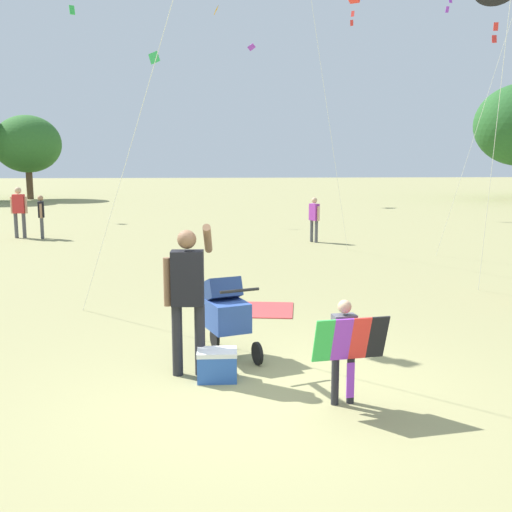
{
  "coord_description": "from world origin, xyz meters",
  "views": [
    {
      "loc": [
        -0.4,
        -6.17,
        2.53
      ],
      "look_at": [
        0.01,
        1.23,
        1.3
      ],
      "focal_mm": 43.31,
      "sensor_mm": 36.0,
      "label": 1
    }
  ],
  "objects_px": {
    "child_with_butterfly_kite": "(345,343)",
    "stroller": "(225,311)",
    "person_adult_flyer": "(188,289)",
    "person_couple_left": "(41,213)",
    "picnic_blanket": "(255,310)",
    "person_sitting_far": "(19,208)",
    "cooler_box": "(217,365)",
    "person_kid_running": "(314,216)"
  },
  "relations": [
    {
      "from": "stroller",
      "to": "person_kid_running",
      "type": "distance_m",
      "value": 10.45
    },
    {
      "from": "stroller",
      "to": "person_couple_left",
      "type": "relative_size",
      "value": 0.86
    },
    {
      "from": "picnic_blanket",
      "to": "person_kid_running",
      "type": "bearing_deg",
      "value": 74.65
    },
    {
      "from": "child_with_butterfly_kite",
      "to": "person_couple_left",
      "type": "height_order",
      "value": "person_couple_left"
    },
    {
      "from": "person_sitting_far",
      "to": "person_kid_running",
      "type": "height_order",
      "value": "person_sitting_far"
    },
    {
      "from": "child_with_butterfly_kite",
      "to": "stroller",
      "type": "distance_m",
      "value": 1.96
    },
    {
      "from": "person_adult_flyer",
      "to": "person_couple_left",
      "type": "height_order",
      "value": "person_adult_flyer"
    },
    {
      "from": "person_couple_left",
      "to": "person_kid_running",
      "type": "height_order",
      "value": "person_couple_left"
    },
    {
      "from": "person_sitting_far",
      "to": "person_couple_left",
      "type": "height_order",
      "value": "person_sitting_far"
    },
    {
      "from": "child_with_butterfly_kite",
      "to": "person_kid_running",
      "type": "bearing_deg",
      "value": 83.01
    },
    {
      "from": "person_couple_left",
      "to": "picnic_blanket",
      "type": "distance_m",
      "value": 10.81
    },
    {
      "from": "child_with_butterfly_kite",
      "to": "cooler_box",
      "type": "height_order",
      "value": "child_with_butterfly_kite"
    },
    {
      "from": "person_adult_flyer",
      "to": "person_kid_running",
      "type": "relative_size",
      "value": 1.36
    },
    {
      "from": "stroller",
      "to": "person_couple_left",
      "type": "distance_m",
      "value": 12.59
    },
    {
      "from": "picnic_blanket",
      "to": "stroller",
      "type": "bearing_deg",
      "value": -101.88
    },
    {
      "from": "person_couple_left",
      "to": "cooler_box",
      "type": "distance_m",
      "value": 13.27
    },
    {
      "from": "stroller",
      "to": "person_kid_running",
      "type": "bearing_deg",
      "value": 75.45
    },
    {
      "from": "person_adult_flyer",
      "to": "person_couple_left",
      "type": "bearing_deg",
      "value": 112.84
    },
    {
      "from": "person_sitting_far",
      "to": "cooler_box",
      "type": "xyz_separation_m",
      "value": [
        6.05,
        -12.28,
        -0.73
      ]
    },
    {
      "from": "person_adult_flyer",
      "to": "person_kid_running",
      "type": "xyz_separation_m",
      "value": [
        3.05,
        10.69,
        -0.26
      ]
    },
    {
      "from": "person_kid_running",
      "to": "child_with_butterfly_kite",
      "type": "bearing_deg",
      "value": -96.99
    },
    {
      "from": "stroller",
      "to": "picnic_blanket",
      "type": "distance_m",
      "value": 2.48
    },
    {
      "from": "person_sitting_far",
      "to": "cooler_box",
      "type": "height_order",
      "value": "person_sitting_far"
    },
    {
      "from": "person_couple_left",
      "to": "picnic_blanket",
      "type": "height_order",
      "value": "person_couple_left"
    },
    {
      "from": "person_sitting_far",
      "to": "person_couple_left",
      "type": "bearing_deg",
      "value": -12.46
    },
    {
      "from": "stroller",
      "to": "person_couple_left",
      "type": "height_order",
      "value": "person_couple_left"
    },
    {
      "from": "child_with_butterfly_kite",
      "to": "cooler_box",
      "type": "xyz_separation_m",
      "value": [
        -1.29,
        0.78,
        -0.48
      ]
    },
    {
      "from": "person_sitting_far",
      "to": "person_kid_running",
      "type": "bearing_deg",
      "value": -9.03
    },
    {
      "from": "person_kid_running",
      "to": "picnic_blanket",
      "type": "relative_size",
      "value": 1.04
    },
    {
      "from": "person_sitting_far",
      "to": "cooler_box",
      "type": "distance_m",
      "value": 13.71
    },
    {
      "from": "child_with_butterfly_kite",
      "to": "picnic_blanket",
      "type": "height_order",
      "value": "child_with_butterfly_kite"
    },
    {
      "from": "stroller",
      "to": "cooler_box",
      "type": "xyz_separation_m",
      "value": [
        -0.1,
        -0.78,
        -0.43
      ]
    },
    {
      "from": "picnic_blanket",
      "to": "person_sitting_far",
      "type": "bearing_deg",
      "value": 125.97
    },
    {
      "from": "person_adult_flyer",
      "to": "stroller",
      "type": "bearing_deg",
      "value": 53.92
    },
    {
      "from": "child_with_butterfly_kite",
      "to": "person_adult_flyer",
      "type": "distance_m",
      "value": 1.92
    },
    {
      "from": "person_sitting_far",
      "to": "child_with_butterfly_kite",
      "type": "bearing_deg",
      "value": -60.66
    },
    {
      "from": "person_sitting_far",
      "to": "person_couple_left",
      "type": "relative_size",
      "value": 1.18
    },
    {
      "from": "person_adult_flyer",
      "to": "picnic_blanket",
      "type": "distance_m",
      "value": 3.24
    },
    {
      "from": "person_kid_running",
      "to": "person_adult_flyer",
      "type": "bearing_deg",
      "value": -105.91
    },
    {
      "from": "person_kid_running",
      "to": "picnic_blanket",
      "type": "bearing_deg",
      "value": -105.35
    },
    {
      "from": "person_adult_flyer",
      "to": "cooler_box",
      "type": "distance_m",
      "value": 0.92
    },
    {
      "from": "child_with_butterfly_kite",
      "to": "cooler_box",
      "type": "bearing_deg",
      "value": 148.98
    }
  ]
}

